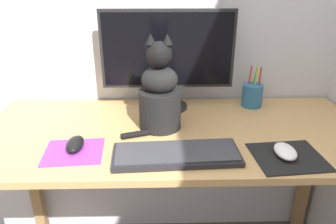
# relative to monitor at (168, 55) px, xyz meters

# --- Properties ---
(desk) EXTENTS (1.46, 0.63, 0.76)m
(desk) POSITION_rel_monitor_xyz_m (0.02, -0.22, -0.34)
(desk) COLOR tan
(desk) RESTS_ON ground_plane
(monitor) EXTENTS (0.55, 0.17, 0.42)m
(monitor) POSITION_rel_monitor_xyz_m (0.00, 0.00, 0.00)
(monitor) COLOR black
(monitor) RESTS_ON desk
(keyboard) EXTENTS (0.42, 0.18, 0.02)m
(keyboard) POSITION_rel_monitor_xyz_m (0.02, -0.41, -0.22)
(keyboard) COLOR black
(keyboard) RESTS_ON desk
(mousepad_left) EXTENTS (0.20, 0.18, 0.00)m
(mousepad_left) POSITION_rel_monitor_xyz_m (-0.32, -0.37, -0.23)
(mousepad_left) COLOR purple
(mousepad_left) RESTS_ON desk
(mousepad_right) EXTENTS (0.24, 0.21, 0.00)m
(mousepad_right) POSITION_rel_monitor_xyz_m (0.38, -0.42, -0.23)
(mousepad_right) COLOR black
(mousepad_right) RESTS_ON desk
(computer_mouse_left) EXTENTS (0.06, 0.10, 0.04)m
(computer_mouse_left) POSITION_rel_monitor_xyz_m (-0.32, -0.35, -0.21)
(computer_mouse_left) COLOR black
(computer_mouse_left) RESTS_ON mousepad_left
(computer_mouse_right) EXTENTS (0.07, 0.11, 0.03)m
(computer_mouse_right) POSITION_rel_monitor_xyz_m (0.37, -0.41, -0.21)
(computer_mouse_right) COLOR white
(computer_mouse_right) RESTS_ON mousepad_right
(cat) EXTENTS (0.22, 0.19, 0.36)m
(cat) POSITION_rel_monitor_xyz_m (-0.03, -0.19, -0.10)
(cat) COLOR black
(cat) RESTS_ON desk
(pen_cup) EXTENTS (0.09, 0.09, 0.18)m
(pen_cup) POSITION_rel_monitor_xyz_m (0.37, 0.01, -0.18)
(pen_cup) COLOR #286089
(pen_cup) RESTS_ON desk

